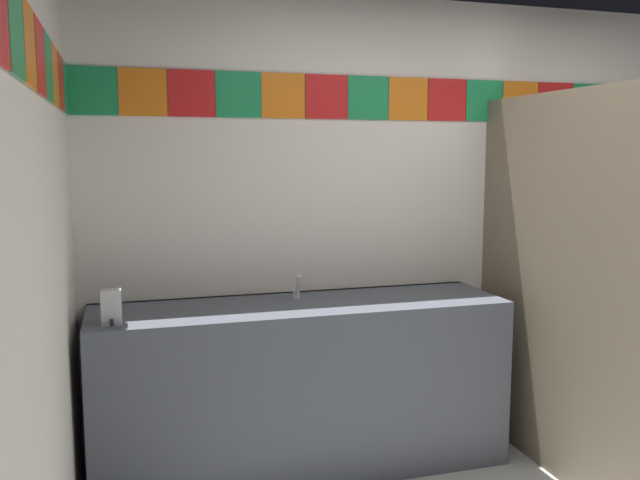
{
  "coord_description": "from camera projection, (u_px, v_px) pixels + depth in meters",
  "views": [
    {
      "loc": [
        -1.82,
        -1.87,
        1.66
      ],
      "look_at": [
        -0.94,
        1.08,
        1.26
      ],
      "focal_mm": 37.27,
      "sensor_mm": 36.0,
      "label": 1
    }
  ],
  "objects": [
    {
      "name": "wall_back",
      "position": [
        440.0,
        219.0,
        3.97
      ],
      "size": [
        4.14,
        0.09,
        2.53
      ],
      "color": "silver",
      "rests_on": "ground_plane"
    },
    {
      "name": "wall_side",
      "position": [
        12.0,
        303.0,
        1.74
      ],
      "size": [
        0.09,
        3.36,
        2.53
      ],
      "color": "silver",
      "rests_on": "ground_plane"
    },
    {
      "name": "vanity_counter",
      "position": [
        302.0,
        385.0,
        3.49
      ],
      "size": [
        2.13,
        0.59,
        0.89
      ],
      "color": "#4C515B",
      "rests_on": "ground_plane"
    },
    {
      "name": "faucet_center",
      "position": [
        297.0,
        290.0,
        3.51
      ],
      "size": [
        0.04,
        0.1,
        0.14
      ],
      "color": "silver",
      "rests_on": "vanity_counter"
    },
    {
      "name": "soap_dispenser",
      "position": [
        111.0,
        307.0,
        2.99
      ],
      "size": [
        0.09,
        0.09,
        0.16
      ],
      "color": "#B7BABF",
      "rests_on": "vanity_counter"
    },
    {
      "name": "stall_divider",
      "position": [
        627.0,
        297.0,
        3.13
      ],
      "size": [
        0.92,
        1.51,
        1.97
      ],
      "color": "#726651",
      "rests_on": "ground_plane"
    },
    {
      "name": "toilet",
      "position": [
        602.0,
        390.0,
        3.84
      ],
      "size": [
        0.39,
        0.49,
        0.74
      ],
      "color": "white",
      "rests_on": "ground_plane"
    }
  ]
}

